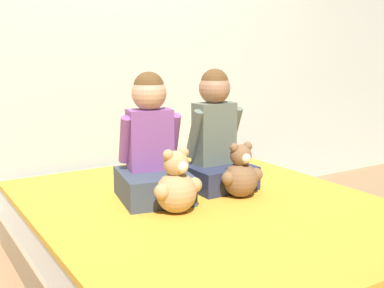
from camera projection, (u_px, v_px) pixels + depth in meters
ground_plane at (208, 276)px, 2.50m from camera, size 14.00×14.00×0.00m
wall_behind_bed at (115, 35)px, 3.20m from camera, size 8.00×0.06×2.50m
bed at (209, 240)px, 2.47m from camera, size 1.68×2.01×0.39m
child_on_left at (151, 150)px, 2.48m from camera, size 0.41×0.45×0.66m
child_on_right at (216, 139)px, 2.68m from camera, size 0.35×0.32×0.66m
teddy_bear_held_by_left_child at (176, 186)px, 2.28m from camera, size 0.26×0.20×0.31m
teddy_bear_held_by_right_child at (241, 174)px, 2.52m from camera, size 0.24×0.18×0.29m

